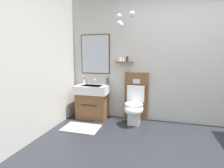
{
  "coord_description": "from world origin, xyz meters",
  "views": [
    {
      "loc": [
        -0.43,
        -1.94,
        1.33
      ],
      "look_at": [
        -1.36,
        1.37,
        0.77
      ],
      "focal_mm": 27.42,
      "sensor_mm": 36.0,
      "label": 1
    }
  ],
  "objects": [
    {
      "name": "toothbrush_cup",
      "position": [
        -2.07,
        1.56,
        0.77
      ],
      "size": [
        0.07,
        0.07,
        0.21
      ],
      "color": "silver",
      "rests_on": "vanity_sink_left"
    },
    {
      "name": "toilet",
      "position": [
        -0.89,
        1.4,
        0.38
      ],
      "size": [
        0.48,
        0.62,
        1.0
      ],
      "color": "brown",
      "rests_on": "ground"
    },
    {
      "name": "vanity_sink_left",
      "position": [
        -1.8,
        1.4,
        0.38
      ],
      "size": [
        0.7,
        0.48,
        0.72
      ],
      "color": "brown",
      "rests_on": "ground"
    },
    {
      "name": "bath_mat",
      "position": [
        -1.8,
        0.81,
        0.01
      ],
      "size": [
        0.68,
        0.44,
        0.01
      ],
      "primitive_type": "cube",
      "color": "#9E9993",
      "rests_on": "ground"
    },
    {
      "name": "wall_left",
      "position": [
        -2.38,
        0.0,
        1.3
      ],
      "size": [
        0.12,
        3.44,
        2.61
      ],
      "primitive_type": "cube",
      "color": "beige",
      "rests_on": "ground"
    },
    {
      "name": "wall_back",
      "position": [
        -0.02,
        1.66,
        1.31
      ],
      "size": [
        4.88,
        0.57,
        2.61
      ],
      "color": "beige",
      "rests_on": "ground"
    },
    {
      "name": "soap_dispenser",
      "position": [
        -1.52,
        1.57,
        0.8
      ],
      "size": [
        0.06,
        0.06,
        0.19
      ],
      "color": "#4C4C51",
      "rests_on": "vanity_sink_left"
    },
    {
      "name": "tap_on_left_sink",
      "position": [
        -1.8,
        1.57,
        0.79
      ],
      "size": [
        0.03,
        0.13,
        0.11
      ],
      "color": "silver",
      "rests_on": "vanity_sink_left"
    }
  ]
}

